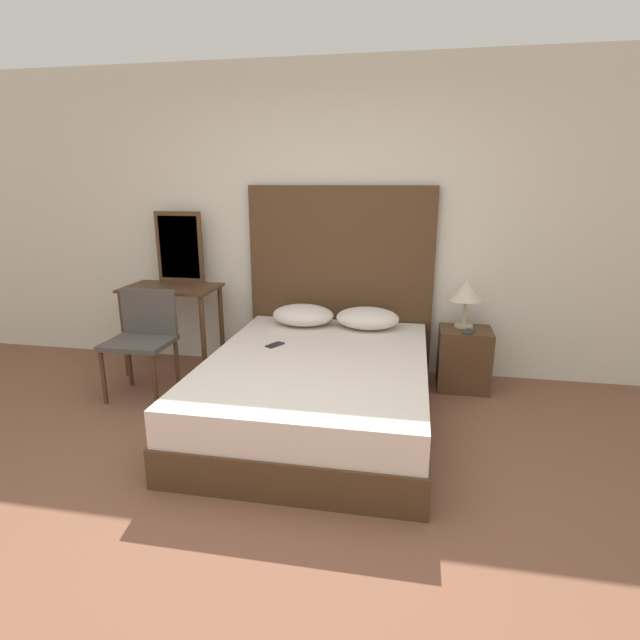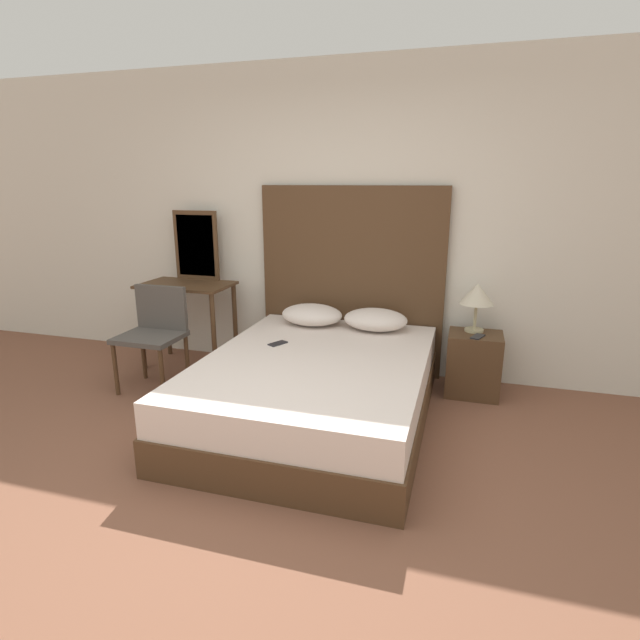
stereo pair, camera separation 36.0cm
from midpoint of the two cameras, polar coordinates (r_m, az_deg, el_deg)
name	(u,v)px [view 2 (the right image)]	position (r m, az deg, el deg)	size (l,w,h in m)	color
ground_plane	(236,510)	(2.87, -5.83, -20.91)	(16.00, 16.00, 0.00)	brown
wall_back	(343,222)	(4.53, 4.97, 11.06)	(10.00, 0.06, 2.70)	silver
bed	(316,389)	(3.67, 2.36, -7.91)	(1.58, 2.10, 0.48)	#4C331E
headboard	(351,281)	(4.50, 5.85, 4.39)	(1.65, 0.05, 1.67)	#4C331E
pillow_left	(312,315)	(4.36, 1.43, 0.58)	(0.54, 0.40, 0.18)	silver
pillow_right	(375,320)	(4.26, 8.78, 0.01)	(0.54, 0.40, 0.18)	silver
phone_on_bed	(278,343)	(3.86, -2.20, -2.73)	(0.13, 0.17, 0.01)	#232328
nightstand	(473,364)	(4.33, 19.45, -4.83)	(0.42, 0.36, 0.52)	#4C331E
table_lamp	(477,295)	(4.24, 19.87, 2.65)	(0.27, 0.27, 0.40)	tan
phone_on_nightstand	(478,337)	(4.16, 19.97, -1.83)	(0.12, 0.17, 0.01)	#232328
vanity_desk	(187,300)	(4.75, -12.87, 2.21)	(0.83, 0.50, 0.79)	#4C331E
vanity_mirror	(196,245)	(4.86, -11.91, 8.32)	(0.45, 0.03, 0.65)	#4C331E
chair	(155,329)	(4.34, -16.15, -1.00)	(0.50, 0.43, 0.86)	#4C4742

